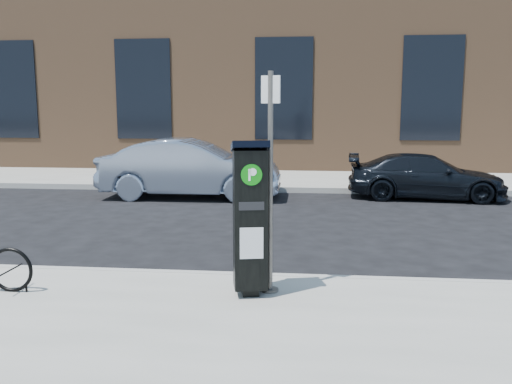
# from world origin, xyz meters

# --- Properties ---
(ground) EXTENTS (120.00, 120.00, 0.00)m
(ground) POSITION_xyz_m (0.00, 0.00, 0.00)
(ground) COLOR black
(ground) RESTS_ON ground
(sidewalk_far) EXTENTS (60.00, 12.00, 0.15)m
(sidewalk_far) POSITION_xyz_m (0.00, 14.00, 0.07)
(sidewalk_far) COLOR gray
(sidewalk_far) RESTS_ON ground
(curb_near) EXTENTS (60.00, 0.12, 0.16)m
(curb_near) POSITION_xyz_m (0.00, -0.02, 0.07)
(curb_near) COLOR #9E9B93
(curb_near) RESTS_ON ground
(curb_far) EXTENTS (60.00, 0.12, 0.16)m
(curb_far) POSITION_xyz_m (0.00, 8.02, 0.07)
(curb_far) COLOR #9E9B93
(curb_far) RESTS_ON ground
(building) EXTENTS (28.00, 10.05, 8.25)m
(building) POSITION_xyz_m (-0.00, 17.00, 4.15)
(building) COLOR brown
(building) RESTS_ON ground
(parking_kiosk) EXTENTS (0.50, 0.46, 1.88)m
(parking_kiosk) POSITION_xyz_m (0.28, -0.84, 1.11)
(parking_kiosk) COLOR black
(parking_kiosk) RESTS_ON sidewalk_near
(sign_pole) EXTENTS (0.23, 0.21, 2.67)m
(sign_pole) POSITION_xyz_m (0.50, -0.69, 1.47)
(sign_pole) COLOR #534F49
(sign_pole) RESTS_ON sidewalk_near
(bike_rack) EXTENTS (0.56, 0.05, 0.56)m
(bike_rack) POSITION_xyz_m (-2.66, -1.03, 0.42)
(bike_rack) COLOR black
(bike_rack) RESTS_ON sidewalk_near
(car_silver) EXTENTS (4.74, 1.71, 1.55)m
(car_silver) POSITION_xyz_m (-2.19, 6.90, 0.78)
(car_silver) COLOR gray
(car_silver) RESTS_ON ground
(car_dark) EXTENTS (4.14, 1.94, 1.17)m
(car_dark) POSITION_xyz_m (3.99, 7.40, 0.58)
(car_dark) COLOR black
(car_dark) RESTS_ON ground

